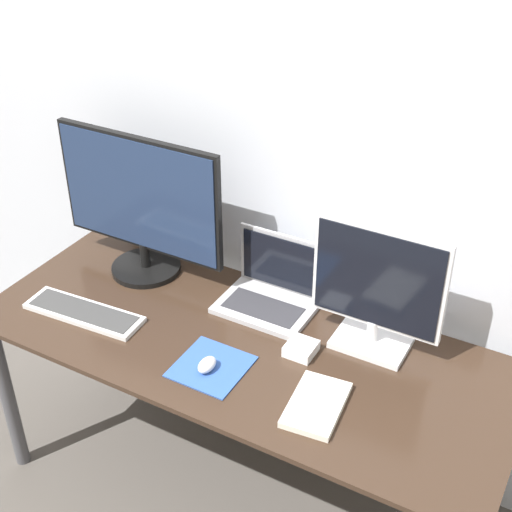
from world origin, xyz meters
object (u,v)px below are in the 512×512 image
object	(u,v)px
laptop	(272,289)
power_brick	(301,349)
book	(316,405)
monitor_right	(377,289)
keyboard	(84,312)
monitor_left	(140,205)
mouse	(207,365)

from	to	relation	value
laptop	power_brick	world-z (taller)	laptop
book	monitor_right	bearing A→B (deg)	84.36
keyboard	laptop	bearing A→B (deg)	35.37
monitor_left	keyboard	size ratio (longest dim) A/B	1.53
monitor_right	power_brick	distance (m)	0.30
laptop	mouse	bearing A→B (deg)	-90.93
laptop	monitor_right	bearing A→B (deg)	-6.68
laptop	book	xyz separation A→B (m)	(0.35, -0.38, -0.05)
monitor_left	monitor_right	distance (m)	0.88
power_brick	monitor_left	bearing A→B (deg)	168.25
laptop	power_brick	xyz separation A→B (m)	(0.20, -0.19, -0.04)
monitor_right	laptop	distance (m)	0.41
mouse	book	world-z (taller)	mouse
keyboard	book	bearing A→B (deg)	-0.99
laptop	mouse	xyz separation A→B (m)	(-0.01, -0.40, -0.03)
monitor_right	monitor_left	bearing A→B (deg)	-180.00
mouse	book	xyz separation A→B (m)	(0.35, 0.02, -0.01)
monitor_left	laptop	distance (m)	0.54
monitor_right	keyboard	bearing A→B (deg)	-160.21
monitor_right	book	distance (m)	0.39
monitor_left	power_brick	distance (m)	0.76
laptop	book	distance (m)	0.52
monitor_left	monitor_right	size ratio (longest dim) A/B	1.53
keyboard	mouse	size ratio (longest dim) A/B	5.73
monitor_right	power_brick	xyz separation A→B (m)	(-0.18, -0.15, -0.20)
book	power_brick	xyz separation A→B (m)	(-0.14, 0.19, 0.01)
book	power_brick	size ratio (longest dim) A/B	2.65
keyboard	book	distance (m)	0.86
monitor_left	power_brick	size ratio (longest dim) A/B	7.02
laptop	book	size ratio (longest dim) A/B	1.29
monitor_left	mouse	distance (m)	0.65
book	power_brick	bearing A→B (deg)	126.57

